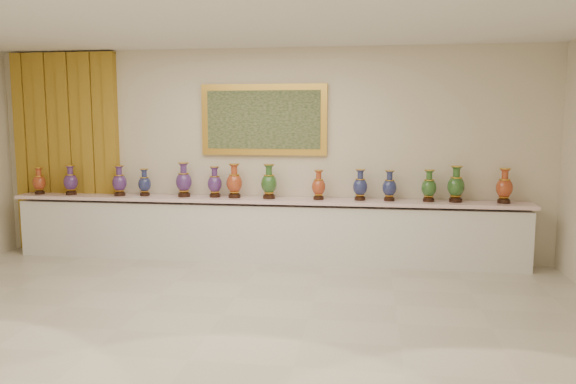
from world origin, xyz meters
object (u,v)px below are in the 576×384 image
vase_0 (39,182)px  vase_1 (71,181)px  counter (264,230)px  vase_2 (119,182)px

vase_0 → vase_1: vase_1 is taller
counter → vase_1: vase_1 is taller
counter → vase_0: 3.43m
vase_0 → vase_2: size_ratio=0.90×
counter → vase_0: bearing=-179.2°
counter → vase_1: 2.95m
vase_0 → vase_2: vase_2 is taller
counter → vase_2: bearing=-178.5°
vase_0 → vase_1: bearing=0.6°
counter → vase_2: vase_2 is taller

